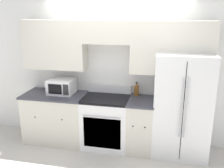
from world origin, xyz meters
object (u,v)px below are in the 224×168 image
(oven_range, at_px, (106,121))
(microwave, at_px, (62,86))
(refrigerator, at_px, (182,104))
(bottle, at_px, (136,90))

(oven_range, relative_size, microwave, 2.38)
(microwave, bearing_deg, refrigerator, 0.25)
(refrigerator, distance_m, bottle, 0.79)
(refrigerator, height_order, bottle, refrigerator)
(microwave, bearing_deg, bottle, 6.66)
(refrigerator, bearing_deg, bottle, 169.19)
(refrigerator, relative_size, microwave, 3.83)
(oven_range, height_order, bottle, bottle)
(microwave, bearing_deg, oven_range, -4.68)
(oven_range, distance_m, bottle, 0.77)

